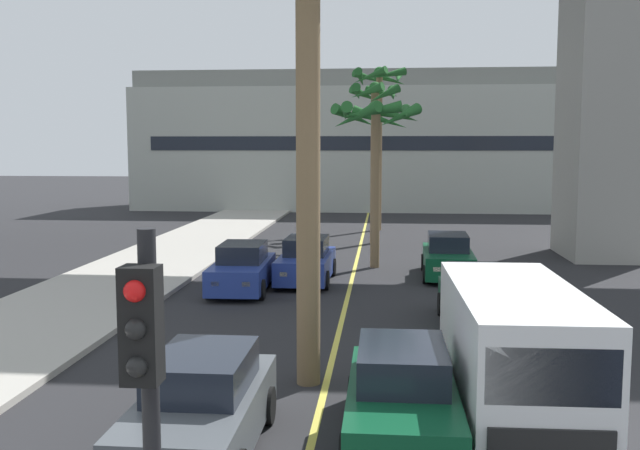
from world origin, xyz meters
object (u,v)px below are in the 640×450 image
(delivery_van, at_px, (514,350))
(palm_tree_far_median, at_px, (308,19))
(car_queue_front, at_px, (448,257))
(car_queue_second, at_px, (306,261))
(palm_tree_near_median, at_px, (376,128))
(palm_tree_mid_median, at_px, (375,119))
(car_queue_fourth, at_px, (402,399))
(car_queue_fifth, at_px, (242,269))
(car_queue_sixth, at_px, (202,407))
(palm_tree_farthest_median, at_px, (379,100))
(car_queue_third, at_px, (478,300))

(delivery_van, height_order, palm_tree_far_median, palm_tree_far_median)
(car_queue_front, bearing_deg, car_queue_second, -164.55)
(palm_tree_near_median, height_order, palm_tree_mid_median, palm_tree_mid_median)
(car_queue_fourth, distance_m, car_queue_fifth, 12.61)
(car_queue_second, xyz_separation_m, car_queue_fourth, (3.01, -13.35, 0.00))
(delivery_van, bearing_deg, car_queue_sixth, -161.85)
(palm_tree_mid_median, distance_m, palm_tree_farthest_median, 5.69)
(car_queue_fifth, distance_m, car_queue_sixth, 12.42)
(car_queue_front, bearing_deg, palm_tree_near_median, 145.36)
(palm_tree_near_median, distance_m, palm_tree_far_median, 14.00)
(car_queue_third, xyz_separation_m, car_queue_fifth, (-7.08, 4.07, 0.00))
(car_queue_second, distance_m, delivery_van, 13.34)
(car_queue_front, xyz_separation_m, car_queue_fifth, (-6.91, -3.12, 0.00))
(car_queue_sixth, height_order, palm_tree_farthest_median, palm_tree_farthest_median)
(car_queue_fourth, height_order, palm_tree_farthest_median, palm_tree_farthest_median)
(palm_tree_mid_median, bearing_deg, delivery_van, -83.09)
(car_queue_second, bearing_deg, car_queue_front, 15.45)
(car_queue_sixth, bearing_deg, car_queue_fifth, 98.53)
(car_queue_third, relative_size, car_queue_fourth, 1.01)
(car_queue_sixth, bearing_deg, palm_tree_far_median, 69.12)
(palm_tree_mid_median, bearing_deg, car_queue_sixth, -95.37)
(car_queue_second, bearing_deg, palm_tree_near_median, 53.73)
(palm_tree_far_median, bearing_deg, palm_tree_near_median, 85.31)
(car_queue_second, relative_size, car_queue_sixth, 1.01)
(car_queue_sixth, relative_size, palm_tree_farthest_median, 0.45)
(car_queue_second, relative_size, delivery_van, 0.78)
(car_queue_front, xyz_separation_m, palm_tree_far_median, (-3.78, -12.02, 6.41))
(car_queue_sixth, distance_m, palm_tree_farthest_median, 30.50)
(car_queue_fourth, xyz_separation_m, delivery_van, (1.91, 0.96, 0.57))
(car_queue_fourth, distance_m, palm_tree_near_median, 17.22)
(delivery_van, xyz_separation_m, palm_tree_near_median, (-2.57, 15.60, 4.12))
(car_queue_fourth, relative_size, car_queue_sixth, 1.00)
(car_queue_second, distance_m, car_queue_third, 7.77)
(car_queue_third, distance_m, delivery_van, 6.61)
(car_queue_second, relative_size, car_queue_fifth, 1.00)
(palm_tree_near_median, bearing_deg, delivery_van, -80.66)
(palm_tree_near_median, bearing_deg, car_queue_fourth, -87.73)
(car_queue_second, relative_size, car_queue_fourth, 1.01)
(car_queue_fifth, bearing_deg, car_queue_third, -29.88)
(car_queue_second, height_order, car_queue_fifth, same)
(delivery_van, bearing_deg, palm_tree_mid_median, 96.91)
(car_queue_fourth, bearing_deg, palm_tree_farthest_median, 91.30)
(delivery_van, relative_size, palm_tree_mid_median, 0.68)
(palm_tree_far_median, bearing_deg, palm_tree_farthest_median, 87.53)
(car_queue_fifth, distance_m, palm_tree_mid_median, 13.62)
(palm_tree_mid_median, distance_m, palm_tree_far_median, 20.80)
(car_queue_third, relative_size, palm_tree_near_median, 0.64)
(palm_tree_farthest_median, bearing_deg, car_queue_front, -79.50)
(car_queue_fourth, bearing_deg, car_queue_sixth, -167.70)
(car_queue_front, relative_size, car_queue_sixth, 1.01)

